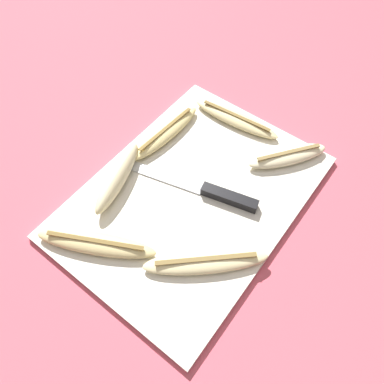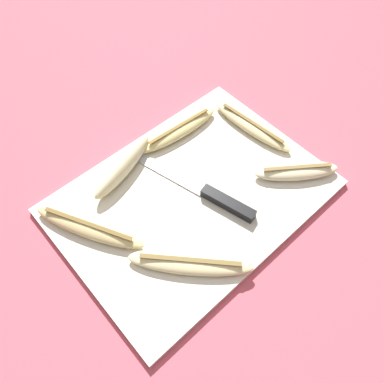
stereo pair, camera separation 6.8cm
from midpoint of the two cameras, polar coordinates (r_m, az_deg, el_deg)
name	(u,v)px [view 1 (the left image)]	position (r m, az deg, el deg)	size (l,w,h in m)	color
ground_plane	(192,198)	(0.70, -2.78, -1.19)	(4.00, 4.00, 0.00)	#C65160
cutting_board	(192,197)	(0.69, -2.80, -0.93)	(0.48, 0.35, 0.01)	silver
knife	(216,193)	(0.68, 0.80, -0.40)	(0.08, 0.25, 0.02)	black
banana_soft_right	(206,261)	(0.62, -1.07, -10.78)	(0.17, 0.18, 0.02)	beige
banana_spotted_left	(96,243)	(0.66, -17.32, -7.75)	(0.13, 0.20, 0.02)	#DBC684
banana_golden_short	(166,132)	(0.77, -6.57, 8.83)	(0.19, 0.05, 0.02)	#EDD689
banana_pale_long	(287,156)	(0.74, 11.83, 5.21)	(0.15, 0.13, 0.02)	beige
banana_cream_curved	(118,177)	(0.71, -14.00, 2.03)	(0.17, 0.08, 0.04)	beige
banana_mellow_near	(236,119)	(0.79, 4.27, 10.87)	(0.06, 0.19, 0.02)	beige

